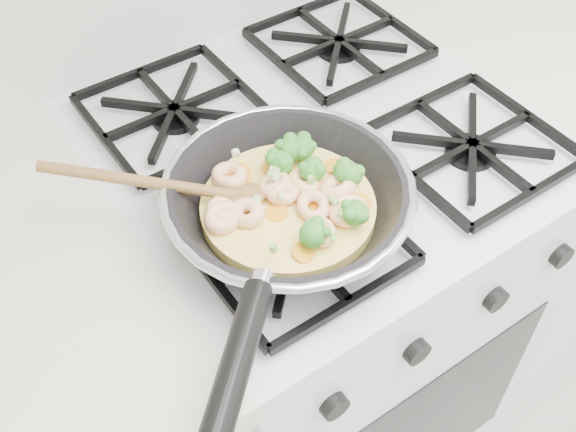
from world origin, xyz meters
TOP-DOWN VIEW (x-y plane):
  - stove at (0.00, 1.70)m, footprint 0.60×0.60m
  - skillet at (-0.14, 1.58)m, footprint 0.41×0.41m

SIDE VIEW (x-z plane):
  - stove at x=0.00m, z-range 0.00..0.92m
  - skillet at x=-0.14m, z-range 0.91..1.01m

